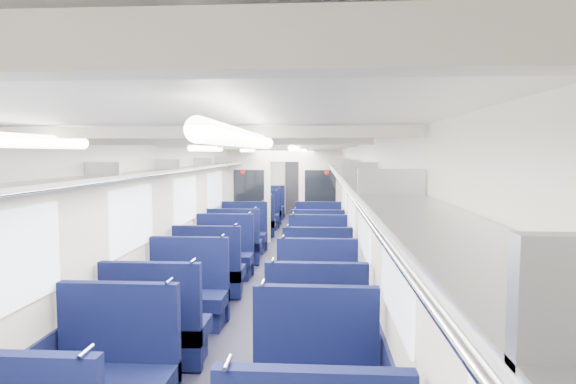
# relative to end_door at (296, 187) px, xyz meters

# --- Properties ---
(floor) EXTENTS (2.80, 18.00, 0.01)m
(floor) POSITION_rel_end_door_xyz_m (0.00, -8.94, -1.00)
(floor) COLOR black
(floor) RESTS_ON ground
(ceiling) EXTENTS (2.80, 18.00, 0.01)m
(ceiling) POSITION_rel_end_door_xyz_m (0.00, -8.94, 1.35)
(ceiling) COLOR silver
(ceiling) RESTS_ON wall_left
(wall_left) EXTENTS (0.02, 18.00, 2.35)m
(wall_left) POSITION_rel_end_door_xyz_m (-1.40, -8.94, 0.18)
(wall_left) COLOR beige
(wall_left) RESTS_ON floor
(dado_left) EXTENTS (0.03, 17.90, 0.70)m
(dado_left) POSITION_rel_end_door_xyz_m (-1.39, -8.94, -0.65)
(dado_left) COLOR black
(dado_left) RESTS_ON floor
(wall_right) EXTENTS (0.02, 18.00, 2.35)m
(wall_right) POSITION_rel_end_door_xyz_m (1.40, -8.94, 0.18)
(wall_right) COLOR beige
(wall_right) RESTS_ON floor
(dado_right) EXTENTS (0.03, 17.90, 0.70)m
(dado_right) POSITION_rel_end_door_xyz_m (1.39, -8.94, -0.65)
(dado_right) COLOR black
(dado_right) RESTS_ON floor
(wall_far) EXTENTS (2.80, 0.02, 2.35)m
(wall_far) POSITION_rel_end_door_xyz_m (0.00, 0.06, 0.18)
(wall_far) COLOR beige
(wall_far) RESTS_ON floor
(luggage_rack_left) EXTENTS (0.36, 17.40, 0.18)m
(luggage_rack_left) POSITION_rel_end_door_xyz_m (-1.21, -8.94, 0.97)
(luggage_rack_left) COLOR #B2B5BA
(luggage_rack_left) RESTS_ON wall_left
(luggage_rack_right) EXTENTS (0.36, 17.40, 0.18)m
(luggage_rack_right) POSITION_rel_end_door_xyz_m (1.21, -8.94, 0.97)
(luggage_rack_right) COLOR #B2B5BA
(luggage_rack_right) RESTS_ON wall_right
(windows) EXTENTS (2.78, 15.60, 0.75)m
(windows) POSITION_rel_end_door_xyz_m (0.00, -9.40, 0.42)
(windows) COLOR white
(windows) RESTS_ON wall_left
(ceiling_fittings) EXTENTS (2.70, 16.06, 0.11)m
(ceiling_fittings) POSITION_rel_end_door_xyz_m (0.00, -9.20, 1.29)
(ceiling_fittings) COLOR beige
(ceiling_fittings) RESTS_ON ceiling
(end_door) EXTENTS (0.75, 0.06, 2.00)m
(end_door) POSITION_rel_end_door_xyz_m (0.00, 0.00, 0.00)
(end_door) COLOR black
(end_door) RESTS_ON floor
(bulkhead) EXTENTS (2.80, 0.10, 2.35)m
(bulkhead) POSITION_rel_end_door_xyz_m (-0.00, -5.67, 0.23)
(bulkhead) COLOR beige
(bulkhead) RESTS_ON floor
(seat_6) EXTENTS (1.03, 0.57, 1.15)m
(seat_6) POSITION_rel_end_door_xyz_m (-0.83, -13.71, -0.65)
(seat_6) COLOR #0C1139
(seat_6) RESTS_ON floor
(seat_8) EXTENTS (1.03, 0.57, 1.15)m
(seat_8) POSITION_rel_end_door_xyz_m (-0.83, -12.66, -0.65)
(seat_8) COLOR #0C1139
(seat_8) RESTS_ON floor
(seat_9) EXTENTS (1.03, 0.57, 1.15)m
(seat_9) POSITION_rel_end_door_xyz_m (0.83, -12.57, -0.65)
(seat_9) COLOR #0C1139
(seat_9) RESTS_ON floor
(seat_10) EXTENTS (1.03, 0.57, 1.15)m
(seat_10) POSITION_rel_end_door_xyz_m (-0.83, -11.49, -0.65)
(seat_10) COLOR #0C1139
(seat_10) RESTS_ON floor
(seat_11) EXTENTS (1.03, 0.57, 1.15)m
(seat_11) POSITION_rel_end_door_xyz_m (0.83, -11.49, -0.65)
(seat_11) COLOR #0C1139
(seat_11) RESTS_ON floor
(seat_12) EXTENTS (1.03, 0.57, 1.15)m
(seat_12) POSITION_rel_end_door_xyz_m (-0.83, -10.24, -0.65)
(seat_12) COLOR #0C1139
(seat_12) RESTS_ON floor
(seat_13) EXTENTS (1.03, 0.57, 1.15)m
(seat_13) POSITION_rel_end_door_xyz_m (0.83, -10.27, -0.65)
(seat_13) COLOR #0C1139
(seat_13) RESTS_ON floor
(seat_14) EXTENTS (1.03, 0.57, 1.15)m
(seat_14) POSITION_rel_end_door_xyz_m (-0.83, -9.09, -0.65)
(seat_14) COLOR #0C1139
(seat_14) RESTS_ON floor
(seat_15) EXTENTS (1.03, 0.57, 1.15)m
(seat_15) POSITION_rel_end_door_xyz_m (0.83, -9.10, -0.65)
(seat_15) COLOR #0C1139
(seat_15) RESTS_ON floor
(seat_16) EXTENTS (1.03, 0.57, 1.15)m
(seat_16) POSITION_rel_end_door_xyz_m (-0.83, -8.02, -0.65)
(seat_16) COLOR #0C1139
(seat_16) RESTS_ON floor
(seat_17) EXTENTS (1.03, 0.57, 1.15)m
(seat_17) POSITION_rel_end_door_xyz_m (0.83, -8.06, -0.65)
(seat_17) COLOR #0C1139
(seat_17) RESTS_ON floor
(seat_18) EXTENTS (1.03, 0.57, 1.15)m
(seat_18) POSITION_rel_end_door_xyz_m (-0.83, -6.88, -0.65)
(seat_18) COLOR #0C1139
(seat_18) RESTS_ON floor
(seat_19) EXTENTS (1.03, 0.57, 1.15)m
(seat_19) POSITION_rel_end_door_xyz_m (0.83, -6.79, -0.65)
(seat_19) COLOR #0C1139
(seat_19) RESTS_ON floor
(seat_20) EXTENTS (1.03, 0.57, 1.15)m
(seat_20) POSITION_rel_end_door_xyz_m (-0.83, -4.87, -0.65)
(seat_20) COLOR #0C1139
(seat_20) RESTS_ON floor
(seat_21) EXTENTS (1.03, 0.57, 1.15)m
(seat_21) POSITION_rel_end_door_xyz_m (0.83, -4.75, -0.65)
(seat_21) COLOR #0C1139
(seat_21) RESTS_ON floor
(seat_22) EXTENTS (1.03, 0.57, 1.15)m
(seat_22) POSITION_rel_end_door_xyz_m (-0.83, -3.55, -0.65)
(seat_22) COLOR #0C1139
(seat_22) RESTS_ON floor
(seat_23) EXTENTS (1.03, 0.57, 1.15)m
(seat_23) POSITION_rel_end_door_xyz_m (0.83, -3.75, -0.65)
(seat_23) COLOR #0C1139
(seat_23) RESTS_ON floor
(seat_24) EXTENTS (1.03, 0.57, 1.15)m
(seat_24) POSITION_rel_end_door_xyz_m (-0.83, -2.58, -0.65)
(seat_24) COLOR #0C1139
(seat_24) RESTS_ON floor
(seat_25) EXTENTS (1.03, 0.57, 1.15)m
(seat_25) POSITION_rel_end_door_xyz_m (0.83, -2.48, -0.65)
(seat_25) COLOR #0C1139
(seat_25) RESTS_ON floor
(seat_26) EXTENTS (1.03, 0.57, 1.15)m
(seat_26) POSITION_rel_end_door_xyz_m (-0.83, -1.42, -0.65)
(seat_26) COLOR #0C1139
(seat_26) RESTS_ON floor
(seat_27) EXTENTS (1.03, 0.57, 1.15)m
(seat_27) POSITION_rel_end_door_xyz_m (0.83, -1.44, -0.65)
(seat_27) COLOR #0C1139
(seat_27) RESTS_ON floor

